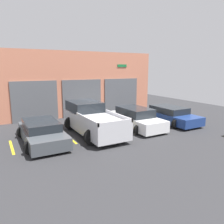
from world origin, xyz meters
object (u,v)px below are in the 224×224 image
object	(u,v)px
pickup_truck	(92,119)
van_right	(170,115)
sedan_white	(135,118)
sedan_side	(42,132)

from	to	relation	value
pickup_truck	van_right	bearing A→B (deg)	-2.31
pickup_truck	sedan_white	bearing A→B (deg)	-4.59
pickup_truck	sedan_side	bearing A→B (deg)	-175.38
sedan_white	sedan_side	world-z (taller)	sedan_white
pickup_truck	van_right	size ratio (longest dim) A/B	1.13
pickup_truck	sedan_side	size ratio (longest dim) A/B	1.15
van_right	sedan_side	bearing A→B (deg)	-179.99
sedan_side	van_right	distance (m)	8.84
pickup_truck	sedan_side	distance (m)	2.97
van_right	sedan_white	bearing A→B (deg)	179.99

